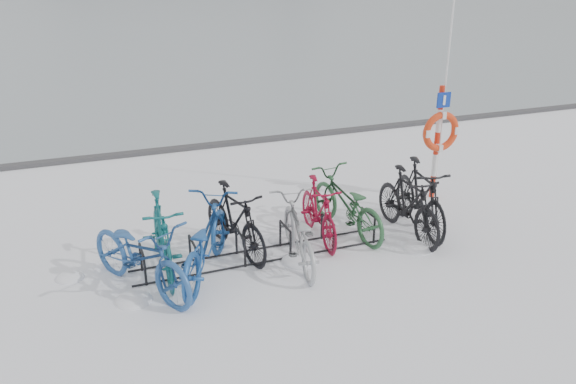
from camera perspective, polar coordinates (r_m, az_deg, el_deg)
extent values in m
plane|color=white|center=(8.68, -2.51, -6.50)|extent=(900.00, 900.00, 0.00)
cube|color=#3F3F42|center=(13.98, -10.44, 4.42)|extent=(400.00, 0.25, 0.10)
cylinder|color=black|center=(8.06, -14.31, -7.79)|extent=(0.04, 0.04, 0.44)
cylinder|color=black|center=(8.45, -14.73, -6.41)|extent=(0.04, 0.04, 0.44)
cylinder|color=black|center=(8.15, -14.67, -5.73)|extent=(0.04, 0.44, 0.04)
cylinder|color=black|center=(8.15, -9.27, -7.03)|extent=(0.04, 0.04, 0.44)
cylinder|color=black|center=(8.53, -9.93, -5.70)|extent=(0.04, 0.04, 0.44)
cylinder|color=black|center=(8.24, -9.70, -4.99)|extent=(0.04, 0.44, 0.04)
cylinder|color=black|center=(8.30, -4.40, -6.23)|extent=(0.04, 0.04, 0.44)
cylinder|color=black|center=(8.67, -5.26, -4.96)|extent=(0.04, 0.04, 0.44)
cylinder|color=black|center=(8.39, -4.89, -4.25)|extent=(0.04, 0.44, 0.04)
cylinder|color=black|center=(8.51, 0.26, -5.43)|extent=(0.04, 0.04, 0.44)
cylinder|color=black|center=(8.87, -0.79, -4.23)|extent=(0.04, 0.04, 0.44)
cylinder|color=black|center=(8.59, -0.28, -3.50)|extent=(0.04, 0.44, 0.04)
cylinder|color=black|center=(8.77, 4.65, -4.63)|extent=(0.04, 0.04, 0.44)
cylinder|color=black|center=(9.13, 3.45, -3.51)|extent=(0.04, 0.04, 0.44)
cylinder|color=black|center=(8.85, 4.08, -2.78)|extent=(0.04, 0.44, 0.04)
cylinder|color=black|center=(9.08, 8.76, -3.87)|extent=(0.04, 0.04, 0.44)
cylinder|color=black|center=(9.43, 7.44, -2.81)|extent=(0.04, 0.04, 0.44)
cylinder|color=black|center=(9.16, 8.16, -2.08)|extent=(0.04, 0.44, 0.04)
cylinder|color=black|center=(8.49, -2.02, -7.03)|extent=(4.00, 0.03, 0.03)
cylinder|color=black|center=(8.86, -2.97, -5.76)|extent=(4.00, 0.03, 0.03)
cylinder|color=red|center=(11.16, 14.45, 0.58)|extent=(0.10, 0.10, 0.43)
cylinder|color=silver|center=(11.02, 14.66, 2.67)|extent=(0.10, 0.10, 0.43)
cylinder|color=red|center=(10.89, 14.87, 4.82)|extent=(0.10, 0.10, 0.43)
cylinder|color=silver|center=(10.78, 15.08, 7.01)|extent=(0.10, 0.10, 0.43)
cylinder|color=red|center=(10.69, 15.31, 9.25)|extent=(0.10, 0.10, 0.43)
torus|color=red|center=(10.76, 15.27, 5.93)|extent=(0.75, 0.13, 0.75)
cube|color=#0E2E9C|center=(10.63, 15.54, 9.00)|extent=(0.27, 0.03, 0.27)
cylinder|color=silver|center=(10.78, 15.59, 9.43)|extent=(0.04, 0.04, 3.92)
imported|color=#295495|center=(7.83, -14.80, -5.98)|extent=(1.64, 2.21, 1.11)
imported|color=#135D61|center=(8.22, -12.69, -4.21)|extent=(0.61, 1.94, 1.16)
imported|color=#1D4E95|center=(8.03, -8.49, -4.71)|extent=(1.68, 2.22, 1.11)
imported|color=black|center=(8.62, -5.44, -2.69)|extent=(0.92, 1.91, 1.11)
imported|color=#9EA1A5|center=(8.33, 1.01, -3.91)|extent=(0.96, 1.99, 1.00)
imported|color=maroon|center=(9.04, 3.13, -1.74)|extent=(0.64, 1.74, 1.02)
imported|color=#295833|center=(9.33, 5.94, -0.96)|extent=(0.95, 2.08, 1.05)
imported|color=black|center=(9.36, 12.11, -1.01)|extent=(0.57, 1.89, 1.13)
imported|color=black|center=(9.64, 13.32, -0.27)|extent=(0.88, 2.03, 1.18)
ellipsoid|color=white|center=(9.99, 14.03, -3.24)|extent=(0.45, 0.45, 0.16)
ellipsoid|color=white|center=(9.15, -0.99, -4.93)|extent=(0.35, 0.35, 0.12)
ellipsoid|color=white|center=(8.53, 1.16, -7.03)|extent=(0.55, 0.55, 0.19)
ellipsoid|color=white|center=(8.66, -21.27, -8.15)|extent=(0.40, 0.40, 0.14)
ellipsoid|color=white|center=(9.12, 13.05, -5.63)|extent=(0.48, 0.48, 0.17)
ellipsoid|color=white|center=(7.85, -15.38, -10.60)|extent=(0.49, 0.49, 0.17)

